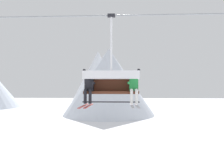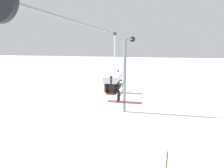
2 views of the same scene
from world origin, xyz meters
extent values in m
cone|color=white|center=(-5.04, 41.82, 7.02)|extent=(14.35, 14.35, 14.05)
cone|color=silver|center=(-2.12, 35.90, 6.81)|extent=(18.65, 18.65, 13.62)
cylinder|color=gray|center=(1.99, -0.80, 8.41)|extent=(19.75, 0.05, 0.05)
cube|color=#512819|center=(0.33, -0.80, 5.54)|extent=(2.03, 0.48, 0.10)
cube|color=#512819|center=(0.33, -0.52, 5.82)|extent=(2.03, 0.08, 0.45)
cube|color=silver|center=(0.33, -0.74, 6.19)|extent=(2.07, 0.68, 0.30)
cylinder|color=black|center=(0.33, -1.12, 5.21)|extent=(2.03, 0.04, 0.04)
cylinder|color=silver|center=(0.33, -0.80, 7.35)|extent=(0.07, 0.07, 2.02)
cube|color=black|center=(0.33, -0.80, 8.41)|extent=(0.28, 0.12, 0.12)
cube|color=black|center=(-0.50, -0.82, 5.85)|extent=(0.32, 0.22, 0.52)
sphere|color=silver|center=(-0.50, -0.82, 6.21)|extent=(0.22, 0.22, 0.22)
ellipsoid|color=black|center=(-0.50, -0.92, 6.21)|extent=(0.17, 0.04, 0.08)
cylinder|color=black|center=(-0.59, -0.99, 5.63)|extent=(0.11, 0.34, 0.11)
cylinder|color=black|center=(-0.41, -0.99, 5.63)|extent=(0.11, 0.34, 0.11)
cylinder|color=black|center=(-0.59, -1.16, 5.39)|extent=(0.11, 0.11, 0.48)
cylinder|color=black|center=(-0.41, -1.16, 5.39)|extent=(0.11, 0.11, 0.48)
cube|color=#B22823|center=(-0.59, -1.46, 5.10)|extent=(0.09, 1.70, 0.02)
cube|color=#B22823|center=(-0.41, -1.46, 5.10)|extent=(0.09, 1.70, 0.02)
cylinder|color=black|center=(-0.69, -0.82, 6.20)|extent=(0.09, 0.09, 0.30)
sphere|color=black|center=(-0.69, -0.82, 6.37)|extent=(0.11, 0.11, 0.11)
cylinder|color=black|center=(-0.31, -0.97, 5.89)|extent=(0.09, 0.30, 0.09)
cube|color=#23843D|center=(1.15, -0.82, 5.85)|extent=(0.32, 0.22, 0.52)
sphere|color=black|center=(1.15, -0.82, 6.21)|extent=(0.22, 0.22, 0.22)
ellipsoid|color=black|center=(1.15, -0.92, 6.21)|extent=(0.17, 0.04, 0.08)
cylinder|color=silver|center=(1.07, -0.99, 5.63)|extent=(0.11, 0.34, 0.11)
cylinder|color=silver|center=(1.24, -0.99, 5.63)|extent=(0.11, 0.34, 0.11)
cylinder|color=silver|center=(1.07, -1.16, 5.39)|extent=(0.11, 0.11, 0.48)
cylinder|color=silver|center=(1.24, -1.16, 5.39)|extent=(0.11, 0.11, 0.48)
cube|color=#B2B2BC|center=(1.07, -1.46, 5.10)|extent=(0.09, 1.70, 0.02)
cube|color=#B2B2BC|center=(1.24, -1.46, 5.10)|extent=(0.09, 1.70, 0.02)
cylinder|color=#23843D|center=(0.97, -0.97, 5.89)|extent=(0.09, 0.30, 0.09)
cylinder|color=#23843D|center=(1.34, -0.82, 6.20)|extent=(0.09, 0.09, 0.30)
sphere|color=black|center=(1.34, -0.82, 6.37)|extent=(0.11, 0.11, 0.11)
camera|label=1|loc=(0.75, -8.89, 5.76)|focal=35.00mm
camera|label=2|loc=(-8.67, -2.48, 7.91)|focal=28.00mm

